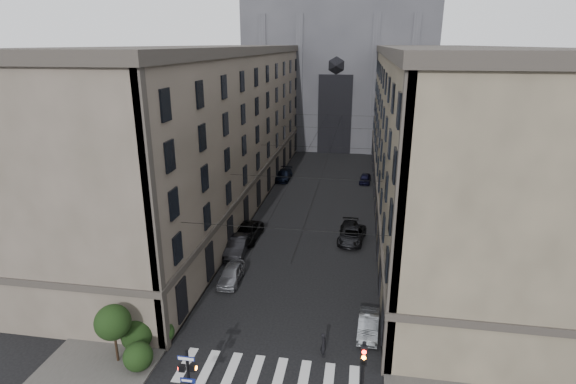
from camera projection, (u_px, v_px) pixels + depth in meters
The scene contains 19 objects.
sidewalk_left at pixel (237, 199), 57.98m from camera, with size 7.00×80.00×0.15m, color #383533.
sidewalk_right at pixel (404, 208), 54.72m from camera, with size 7.00×80.00×0.15m, color #383533.
zebra_crossing at pixel (267, 374), 27.35m from camera, with size 11.00×3.20×0.01m, color beige.
building_left at pixel (212, 127), 55.52m from camera, with size 13.60×60.60×18.85m.
building_right at pixel (437, 134), 51.34m from camera, with size 13.60×60.60×18.85m.
gothic_tower at pixel (340, 51), 87.24m from camera, with size 35.00×23.00×58.00m.
pedestrian_signal_left at pixel (188, 376), 23.89m from camera, with size 1.02×0.38×4.00m.
traffic_light_right at pixel (362, 375), 22.56m from camera, with size 0.34×0.50×5.20m.
shrub_cluster at pixel (131, 334), 28.14m from camera, with size 3.90×4.40×3.90m.
tram_wires at pixel (319, 148), 53.75m from camera, with size 14.00×60.00×0.43m.
car_left_near at pixel (231, 274), 37.75m from camera, with size 1.72×4.28×1.46m, color gray.
car_left_midnear at pixel (237, 246), 42.71m from camera, with size 1.75×5.01×1.65m, color black.
car_left_midfar at pixel (246, 233), 45.81m from camera, with size 2.58×5.60×1.56m, color black.
car_left_far at pixel (284, 175), 66.08m from camera, with size 2.04×5.01×1.45m, color black.
car_right_near at pixel (368, 325), 31.02m from camera, with size 1.37×3.93×1.29m, color gray.
car_right_midnear at pixel (352, 235), 45.38m from camera, with size 2.38×5.16×1.43m, color black.
car_right_midfar at pixel (349, 232), 46.12m from camera, with size 2.02×4.96×1.44m, color black.
car_right_far at pixel (365, 179), 64.63m from camera, with size 1.53×3.79×1.29m, color black.
pedestrian at pixel (324, 345), 28.69m from camera, with size 0.61×0.40×1.67m, color black.
Camera 1 is at (4.93, -16.95, 19.16)m, focal length 28.00 mm.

